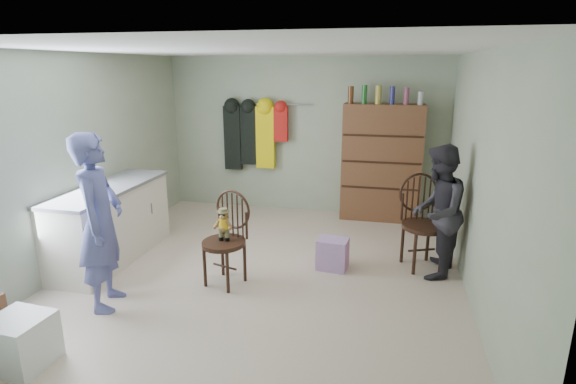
% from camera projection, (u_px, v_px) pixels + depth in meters
% --- Properties ---
extents(ground_plane, '(5.00, 5.00, 0.00)m').
position_uv_depth(ground_plane, '(263.00, 273.00, 5.26)').
color(ground_plane, beige).
rests_on(ground_plane, ground).
extents(room_walls, '(5.00, 5.00, 5.00)m').
position_uv_depth(room_walls, '(274.00, 133.00, 5.33)').
color(room_walls, '#A4AF92').
rests_on(room_walls, ground).
extents(counter, '(0.64, 1.86, 0.94)m').
position_uv_depth(counter, '(111.00, 223.00, 5.55)').
color(counter, silver).
rests_on(counter, ground).
extents(plastic_tub, '(0.47, 0.45, 0.42)m').
position_uv_depth(plastic_tub, '(21.00, 341.00, 3.60)').
color(plastic_tub, white).
rests_on(plastic_tub, ground).
extents(chair_front, '(0.57, 0.57, 1.04)m').
position_uv_depth(chair_front, '(226.00, 233.00, 4.90)').
color(chair_front, '#371E13').
rests_on(chair_front, ground).
extents(chair_far, '(0.65, 0.65, 1.12)m').
position_uv_depth(chair_far, '(421.00, 218.00, 5.32)').
color(chair_far, '#371E13').
rests_on(chair_far, ground).
extents(striped_bag, '(0.38, 0.31, 0.37)m').
position_uv_depth(striped_bag, '(333.00, 254.00, 5.34)').
color(striped_bag, pink).
rests_on(striped_bag, ground).
extents(person_left, '(0.59, 0.73, 1.76)m').
position_uv_depth(person_left, '(100.00, 222.00, 4.35)').
color(person_left, '#55599B').
rests_on(person_left, ground).
extents(person_right, '(0.74, 0.86, 1.53)m').
position_uv_depth(person_right, '(437.00, 212.00, 5.03)').
color(person_right, '#2D2B33').
rests_on(person_right, ground).
extents(dresser, '(1.20, 0.39, 2.07)m').
position_uv_depth(dresser, '(381.00, 162.00, 6.90)').
color(dresser, brown).
rests_on(dresser, ground).
extents(coat_rack, '(1.42, 0.12, 1.09)m').
position_uv_depth(coat_rack, '(253.00, 135.00, 7.33)').
color(coat_rack, '#99999E').
rests_on(coat_rack, ground).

